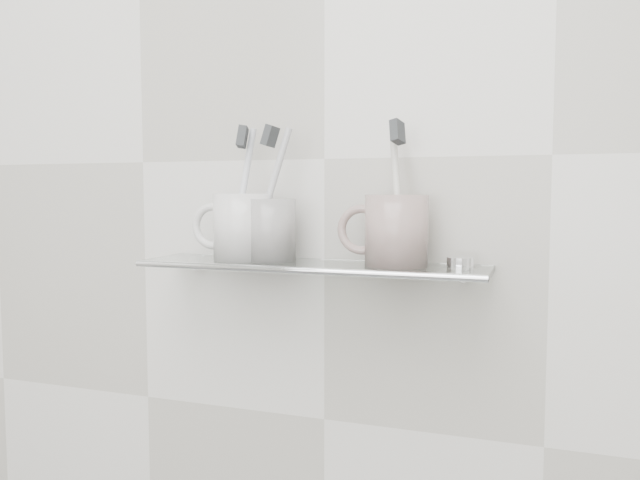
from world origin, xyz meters
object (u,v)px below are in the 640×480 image
at_px(mug_center, 271,230).
at_px(shelf_glass, 310,266).
at_px(mug_right, 397,230).
at_px(mug_left, 243,227).

bearing_deg(mug_center, shelf_glass, -1.08).
bearing_deg(shelf_glass, mug_right, 2.32).
distance_m(shelf_glass, mug_right, 0.13).
relative_size(shelf_glass, mug_left, 5.09).
height_order(shelf_glass, mug_left, mug_left).
xyz_separation_m(shelf_glass, mug_left, (-0.11, 0.00, 0.05)).
bearing_deg(mug_right, shelf_glass, 167.86).
xyz_separation_m(mug_center, mug_right, (0.19, 0.00, 0.00)).
relative_size(mug_left, mug_center, 1.08).
xyz_separation_m(mug_left, mug_center, (0.04, 0.00, -0.00)).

